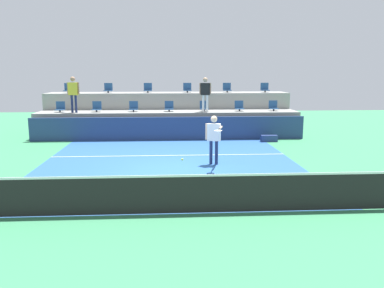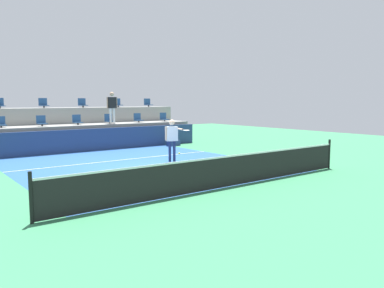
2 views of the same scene
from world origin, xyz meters
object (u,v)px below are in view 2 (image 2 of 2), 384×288
(stadium_chair_lower_right, at_px, (138,119))
(stadium_chair_upper_right, at_px, (118,103))
(stadium_chair_lower_left, at_px, (1,123))
(stadium_chair_upper_far_right, at_px, (148,103))
(stadium_chair_lower_mid_right, at_px, (109,119))
(stadium_chair_upper_mid_right, at_px, (82,104))
(spectator_leaning_on_rail, at_px, (112,105))
(equipment_bag, at_px, (173,143))
(tennis_ball, at_px, (179,153))
(stadium_chair_upper_mid_left, at_px, (43,104))
(stadium_chair_lower_far_right, at_px, (164,118))
(stadium_chair_lower_center, at_px, (77,121))
(tennis_player, at_px, (172,136))
(stadium_chair_lower_mid_left, at_px, (42,122))

(stadium_chair_lower_right, distance_m, stadium_chair_upper_right, 2.02)
(stadium_chair_lower_left, relative_size, stadium_chair_upper_far_right, 1.00)
(stadium_chair_lower_mid_right, bearing_deg, stadium_chair_upper_mid_right, 112.91)
(stadium_chair_lower_left, height_order, spectator_leaning_on_rail, spectator_leaning_on_rail)
(stadium_chair_lower_right, height_order, equipment_bag, stadium_chair_lower_right)
(tennis_ball, bearing_deg, stadium_chair_upper_mid_left, 98.05)
(stadium_chair_lower_far_right, height_order, stadium_chair_upper_right, stadium_chair_upper_right)
(stadium_chair_lower_right, distance_m, equipment_bag, 2.61)
(stadium_chair_lower_center, height_order, equipment_bag, stadium_chair_lower_center)
(stadium_chair_lower_right, height_order, stadium_chair_upper_right, stadium_chair_upper_right)
(equipment_bag, bearing_deg, tennis_player, -125.02)
(stadium_chair_upper_mid_right, distance_m, equipment_bag, 5.67)
(stadium_chair_upper_right, relative_size, tennis_ball, 7.65)
(stadium_chair_lower_right, bearing_deg, stadium_chair_lower_mid_right, 180.00)
(stadium_chair_lower_right, xyz_separation_m, stadium_chair_lower_far_right, (1.76, 0.00, 0.00))
(spectator_leaning_on_rail, bearing_deg, stadium_chair_upper_mid_left, 143.17)
(tennis_player, bearing_deg, equipment_bag, 54.98)
(stadium_chair_upper_mid_left, xyz_separation_m, stadium_chair_upper_far_right, (6.43, 0.00, 0.00))
(stadium_chair_lower_mid_left, relative_size, spectator_leaning_on_rail, 0.31)
(stadium_chair_upper_far_right, relative_size, tennis_player, 0.30)
(stadium_chair_lower_mid_right, bearing_deg, stadium_chair_lower_left, 180.00)
(stadium_chair_upper_mid_left, distance_m, tennis_ball, 10.60)
(tennis_ball, bearing_deg, stadium_chair_upper_mid_right, 86.26)
(stadium_chair_lower_mid_left, relative_size, stadium_chair_upper_mid_left, 1.00)
(stadium_chair_lower_mid_left, xyz_separation_m, stadium_chair_upper_right, (4.97, 1.80, 0.85))
(stadium_chair_lower_right, xyz_separation_m, stadium_chair_upper_mid_left, (-4.69, 1.80, 0.85))
(tennis_player, relative_size, equipment_bag, 2.25)
(spectator_leaning_on_rail, bearing_deg, stadium_chair_lower_mid_right, 91.58)
(stadium_chair_lower_mid_right, relative_size, equipment_bag, 0.68)
(stadium_chair_lower_center, height_order, stadium_chair_lower_right, same)
(spectator_leaning_on_rail, xyz_separation_m, equipment_bag, (2.85, -1.61, -2.12))
(stadium_chair_lower_mid_left, xyz_separation_m, equipment_bag, (6.41, -1.99, -1.31))
(stadium_chair_upper_far_right, relative_size, spectator_leaning_on_rail, 0.31)
(tennis_player, xyz_separation_m, equipment_bag, (3.12, 4.45, -0.90))
(stadium_chair_lower_mid_left, distance_m, stadium_chair_upper_right, 5.35)
(stadium_chair_upper_mid_left, xyz_separation_m, equipment_bag, (5.76, -3.79, -2.16))
(stadium_chair_upper_right, height_order, equipment_bag, stadium_chair_upper_right)
(stadium_chair_lower_far_right, distance_m, stadium_chair_upper_right, 2.92)
(stadium_chair_lower_center, xyz_separation_m, tennis_ball, (0.33, -8.57, -0.79))
(stadium_chair_upper_mid_right, xyz_separation_m, tennis_ball, (-0.68, -10.37, -1.64))
(stadium_chair_lower_left, bearing_deg, stadium_chair_lower_right, 0.00)
(tennis_player, bearing_deg, stadium_chair_upper_right, 78.46)
(stadium_chair_upper_mid_right, height_order, tennis_ball, stadium_chair_upper_mid_right)
(stadium_chair_lower_left, relative_size, tennis_player, 0.30)
(tennis_ball, relative_size, equipment_bag, 0.09)
(stadium_chair_upper_mid_right, bearing_deg, stadium_chair_lower_right, -35.22)
(stadium_chair_upper_mid_right, bearing_deg, stadium_chair_lower_mid_right, -67.09)
(stadium_chair_lower_right, bearing_deg, tennis_ball, -110.64)
(stadium_chair_upper_mid_left, bearing_deg, tennis_player, -72.21)
(stadium_chair_upper_right, xyz_separation_m, equipment_bag, (1.44, -3.79, -2.16))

